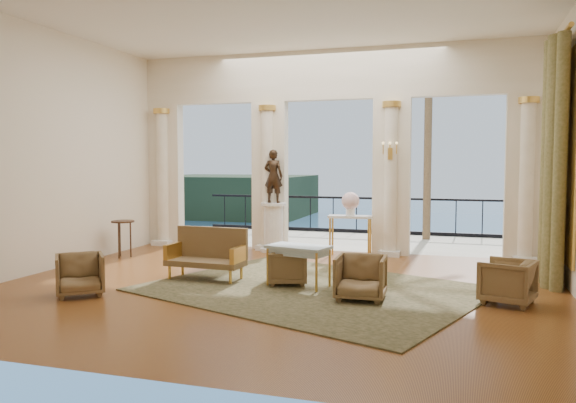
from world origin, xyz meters
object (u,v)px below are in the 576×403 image
(armchair_a, at_px, (80,273))
(armchair_c, at_px, (507,279))
(game_table, at_px, (299,250))
(statue, at_px, (273,176))
(console_table, at_px, (350,223))
(armchair_b, at_px, (361,275))
(settee, at_px, (208,254))
(armchair_d, at_px, (288,265))
(side_table, at_px, (123,226))
(pedestal, at_px, (273,228))

(armchair_a, bearing_deg, armchair_c, -27.03)
(game_table, relative_size, statue, 0.91)
(statue, relative_size, console_table, 1.26)
(armchair_c, bearing_deg, armchair_b, -60.98)
(settee, bearing_deg, armchair_b, -11.69)
(armchair_d, xyz_separation_m, console_table, (0.47, 3.02, 0.42))
(side_table, bearing_deg, armchair_a, -67.08)
(game_table, distance_m, console_table, 3.17)
(pedestal, bearing_deg, armchair_d, -67.49)
(armchair_a, bearing_deg, armchair_d, -8.83)
(armchair_d, distance_m, console_table, 3.09)
(armchair_c, xyz_separation_m, settee, (-4.82, 0.32, 0.09))
(armchair_c, bearing_deg, console_table, -120.65)
(armchair_b, height_order, statue, statue)
(armchair_c, height_order, armchair_d, armchair_c)
(console_table, bearing_deg, settee, -126.54)
(armchair_d, relative_size, game_table, 0.58)
(armchair_a, xyz_separation_m, settee, (1.34, 1.67, 0.09))
(armchair_a, bearing_deg, settee, 11.86)
(armchair_c, relative_size, settee, 0.52)
(armchair_b, xyz_separation_m, game_table, (-1.11, 0.55, 0.24))
(armchair_d, height_order, pedestal, pedestal)
(game_table, bearing_deg, armchair_d, 162.57)
(settee, xyz_separation_m, side_table, (-2.68, 1.50, 0.23))
(armchair_c, height_order, settee, settee)
(game_table, xyz_separation_m, statue, (-1.56, 3.35, 1.10))
(side_table, bearing_deg, armchair_d, -20.15)
(game_table, bearing_deg, armchair_b, -12.30)
(side_table, bearing_deg, console_table, 18.14)
(armchair_b, distance_m, pedestal, 4.73)
(armchair_d, distance_m, side_table, 4.42)
(armchair_a, distance_m, armchair_c, 6.31)
(armchair_a, relative_size, settee, 0.51)
(pedestal, bearing_deg, armchair_b, -55.67)
(settee, bearing_deg, armchair_d, 1.72)
(settee, relative_size, pedestal, 1.23)
(console_table, bearing_deg, pedestal, 169.92)
(armchair_a, relative_size, armchair_c, 0.99)
(armchair_c, relative_size, side_table, 0.90)
(console_table, bearing_deg, armchair_d, -102.74)
(armchair_b, xyz_separation_m, console_table, (-0.86, 3.71, 0.37))
(pedestal, bearing_deg, settee, -92.13)
(statue, bearing_deg, armchair_d, 114.67)
(armchair_c, xyz_separation_m, pedestal, (-4.70, 3.51, 0.18))
(armchair_b, relative_size, side_table, 0.93)
(armchair_c, distance_m, console_table, 4.43)
(armchair_c, bearing_deg, settee, -75.55)
(armchair_a, relative_size, armchair_d, 1.10)
(statue, bearing_deg, pedestal, -0.00)
(settee, relative_size, game_table, 1.25)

